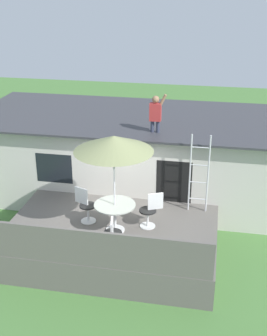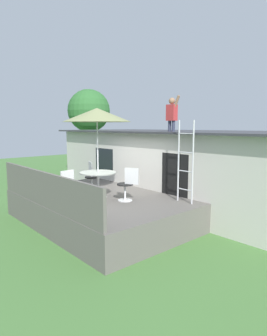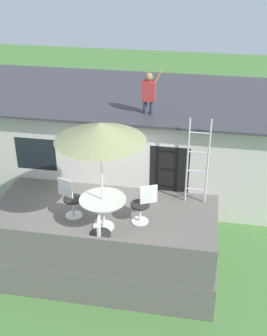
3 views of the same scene
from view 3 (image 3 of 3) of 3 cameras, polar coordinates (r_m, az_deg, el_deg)
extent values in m
plane|color=#477538|center=(10.87, -4.14, -10.17)|extent=(40.00, 40.00, 0.00)
cube|color=beige|center=(13.21, -0.59, 3.93)|extent=(10.00, 4.00, 2.61)
cube|color=#38383D|center=(12.72, -0.62, 9.42)|extent=(10.50, 4.50, 0.06)
cube|color=black|center=(11.95, -12.41, 1.78)|extent=(1.10, 0.03, 0.90)
cube|color=black|center=(11.40, 4.56, -1.83)|extent=(1.00, 0.03, 2.00)
cube|color=#605B56|center=(10.63, -4.22, -8.48)|extent=(5.39, 3.72, 0.80)
cube|color=#605B56|center=(8.74, -7.32, -10.94)|extent=(5.29, 0.08, 0.90)
cylinder|color=silver|center=(10.17, -3.85, -7.48)|extent=(0.48, 0.48, 0.03)
cylinder|color=silver|center=(9.97, -3.92, -5.82)|extent=(0.07, 0.07, 0.71)
cylinder|color=#999E93|center=(9.77, -3.99, -4.07)|extent=(1.04, 1.04, 0.03)
cylinder|color=silver|center=(9.53, -4.08, -1.68)|extent=(0.04, 0.04, 2.40)
cone|color=#8C9360|center=(9.01, -4.33, 4.67)|extent=(1.90, 1.90, 0.38)
cylinder|color=silver|center=(10.62, 6.94, 0.89)|extent=(0.04, 0.04, 2.20)
cylinder|color=silver|center=(10.61, 9.52, 0.67)|extent=(0.04, 0.04, 2.20)
cylinder|color=silver|center=(10.98, 7.97, -2.70)|extent=(0.48, 0.03, 0.03)
cylinder|color=silver|center=(10.73, 8.14, -0.40)|extent=(0.48, 0.03, 0.03)
cylinder|color=silver|center=(10.50, 8.32, 1.99)|extent=(0.48, 0.03, 0.03)
cylinder|color=silver|center=(10.29, 8.51, 4.49)|extent=(0.48, 0.03, 0.03)
cylinder|color=#33384C|center=(11.20, 1.51, 7.84)|extent=(0.10, 0.10, 0.34)
cylinder|color=#33384C|center=(11.18, 2.33, 7.79)|extent=(0.10, 0.10, 0.34)
cube|color=#B73333|center=(11.05, 1.95, 9.86)|extent=(0.32, 0.20, 0.50)
sphere|color=#997051|center=(10.94, 1.98, 11.65)|extent=(0.20, 0.20, 0.20)
cylinder|color=#997051|center=(10.93, 2.93, 11.29)|extent=(0.26, 0.08, 0.44)
cylinder|color=silver|center=(10.61, -7.65, -6.03)|extent=(0.40, 0.40, 0.02)
cylinder|color=silver|center=(10.49, -7.73, -5.04)|extent=(0.06, 0.06, 0.44)
cylinder|color=black|center=(10.37, -7.81, -3.97)|extent=(0.44, 0.44, 0.04)
cube|color=silver|center=(10.36, -8.76, -2.53)|extent=(0.39, 0.18, 0.44)
cylinder|color=silver|center=(10.32, 0.82, -6.83)|extent=(0.40, 0.40, 0.02)
cylinder|color=silver|center=(10.20, 0.83, -5.82)|extent=(0.06, 0.06, 0.44)
cylinder|color=black|center=(10.07, 0.84, -4.73)|extent=(0.44, 0.44, 0.04)
cube|color=silver|center=(9.99, 1.96, -3.42)|extent=(0.38, 0.20, 0.44)
cylinder|color=silver|center=(9.46, -4.22, -10.65)|extent=(0.40, 0.40, 0.02)
cylinder|color=silver|center=(9.33, -4.27, -9.59)|extent=(0.06, 0.06, 0.44)
cylinder|color=black|center=(9.19, -4.32, -8.46)|extent=(0.44, 0.44, 0.04)
cube|color=silver|center=(8.89, -4.48, -7.99)|extent=(0.11, 0.40, 0.44)
camera|label=1|loc=(1.55, -175.99, -27.01)|focal=47.81mm
camera|label=2|loc=(6.96, 53.18, -19.31)|focal=31.50mm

